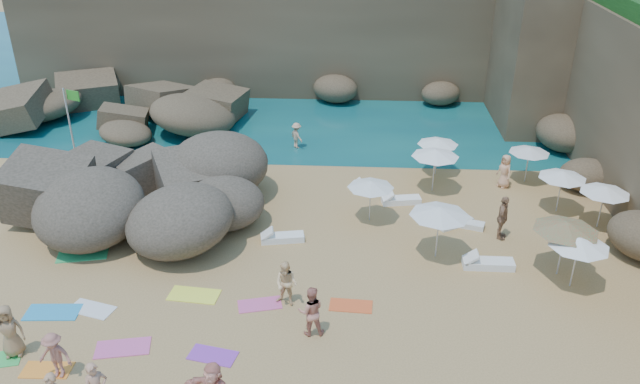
# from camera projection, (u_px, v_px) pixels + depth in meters

# --- Properties ---
(ground) EXTENTS (120.00, 120.00, 0.00)m
(ground) POSITION_uv_depth(u_px,v_px,m) (264.00, 272.00, 23.96)
(ground) COLOR tan
(ground) RESTS_ON ground
(seawater) EXTENTS (120.00, 120.00, 0.00)m
(seawater) POSITION_uv_depth(u_px,v_px,m) (315.00, 64.00, 50.69)
(seawater) COLOR #0C4751
(seawater) RESTS_ON ground
(cliff_back) EXTENTS (44.00, 8.00, 8.00)m
(cliff_back) POSITION_uv_depth(u_px,v_px,m) (338.00, 28.00, 44.33)
(cliff_back) COLOR brown
(cliff_back) RESTS_ON ground
(cliff_corner) EXTENTS (10.00, 12.00, 8.00)m
(cliff_corner) POSITION_uv_depth(u_px,v_px,m) (574.00, 48.00, 39.09)
(cliff_corner) COLOR brown
(cliff_corner) RESTS_ON ground
(rock_promontory) EXTENTS (12.00, 7.00, 2.00)m
(rock_promontory) POSITION_uv_depth(u_px,v_px,m) (124.00, 121.00, 38.80)
(rock_promontory) COLOR brown
(rock_promontory) RESTS_ON ground
(marina_masts) EXTENTS (3.10, 0.10, 6.00)m
(marina_masts) POSITION_uv_depth(u_px,v_px,m) (111.00, 24.00, 50.21)
(marina_masts) COLOR white
(marina_masts) RESTS_ON ground
(rock_outcrop) EXTENTS (10.33, 8.51, 3.67)m
(rock_outcrop) POSITION_uv_depth(u_px,v_px,m) (138.00, 225.00, 27.18)
(rock_outcrop) COLOR brown
(rock_outcrop) RESTS_ON ground
(flag_pole) EXTENTS (0.84, 0.33, 4.43)m
(flag_pole) POSITION_uv_depth(u_px,v_px,m) (72.00, 119.00, 30.93)
(flag_pole) COLOR silver
(flag_pole) RESTS_ON ground
(parasol_0) EXTENTS (2.03, 2.03, 1.92)m
(parasol_0) POSITION_uv_depth(u_px,v_px,m) (371.00, 184.00, 26.82)
(parasol_0) COLOR silver
(parasol_0) RESTS_ON ground
(parasol_1) EXTENTS (2.05, 2.05, 1.94)m
(parasol_1) POSITION_uv_depth(u_px,v_px,m) (438.00, 141.00, 31.13)
(parasol_1) COLOR silver
(parasol_1) RESTS_ON ground
(parasol_2) EXTENTS (1.98, 1.98, 1.87)m
(parasol_2) POSITION_uv_depth(u_px,v_px,m) (530.00, 150.00, 30.32)
(parasol_2) COLOR silver
(parasol_2) RESTS_ON ground
(parasol_3) EXTENTS (2.26, 2.26, 2.14)m
(parasol_3) POSITION_uv_depth(u_px,v_px,m) (435.00, 153.00, 29.34)
(parasol_3) COLOR silver
(parasol_3) RESTS_ON ground
(parasol_4) EXTENTS (2.07, 2.07, 1.96)m
(parasol_4) POSITION_uv_depth(u_px,v_px,m) (605.00, 190.00, 26.28)
(parasol_4) COLOR silver
(parasol_4) RESTS_ON ground
(parasol_5) EXTENTS (2.36, 2.36, 2.23)m
(parasol_5) POSITION_uv_depth(u_px,v_px,m) (440.00, 211.00, 24.06)
(parasol_5) COLOR silver
(parasol_5) RESTS_ON ground
(parasol_6) EXTENTS (2.41, 2.41, 2.28)m
(parasol_6) POSITION_uv_depth(u_px,v_px,m) (566.00, 226.00, 22.91)
(parasol_6) COLOR silver
(parasol_6) RESTS_ON ground
(parasol_7) EXTENTS (2.10, 2.10, 1.99)m
(parasol_7) POSITION_uv_depth(u_px,v_px,m) (563.00, 175.00, 27.54)
(parasol_7) COLOR silver
(parasol_7) RESTS_ON ground
(parasol_8) EXTENTS (2.19, 2.19, 2.07)m
(parasol_8) POSITION_uv_depth(u_px,v_px,m) (579.00, 242.00, 22.30)
(parasol_8) COLOR silver
(parasol_8) RESTS_ON ground
(lounger_0) EXTENTS (1.71, 1.37, 0.26)m
(lounger_0) POSITION_uv_depth(u_px,v_px,m) (455.00, 223.00, 27.12)
(lounger_0) COLOR silver
(lounger_0) RESTS_ON ground
(lounger_1) EXTENTS (1.88, 0.89, 0.28)m
(lounger_1) POSITION_uv_depth(u_px,v_px,m) (401.00, 200.00, 28.99)
(lounger_1) COLOR white
(lounger_1) RESTS_ON ground
(lounger_2) EXTENTS (1.67, 0.90, 0.25)m
(lounger_2) POSITION_uv_depth(u_px,v_px,m) (368.00, 186.00, 30.40)
(lounger_2) COLOR white
(lounger_2) RESTS_ON ground
(lounger_3) EXTENTS (1.87, 0.91, 0.28)m
(lounger_3) POSITION_uv_depth(u_px,v_px,m) (282.00, 238.00, 25.97)
(lounger_3) COLOR white
(lounger_3) RESTS_ON ground
(lounger_4) EXTENTS (1.68, 1.01, 0.25)m
(lounger_4) POSITION_uv_depth(u_px,v_px,m) (465.00, 224.00, 27.06)
(lounger_4) COLOR silver
(lounger_4) RESTS_ON ground
(lounger_5) EXTENTS (1.96, 0.66, 0.31)m
(lounger_5) POSITION_uv_depth(u_px,v_px,m) (488.00, 264.00, 24.20)
(lounger_5) COLOR white
(lounger_5) RESTS_ON ground
(towel_1) EXTENTS (1.86, 1.19, 0.03)m
(towel_1) POSITION_uv_depth(u_px,v_px,m) (123.00, 348.00, 20.08)
(towel_1) COLOR #D75392
(towel_1) RESTS_ON ground
(towel_2) EXTENTS (1.52, 0.79, 0.03)m
(towel_2) POSITION_uv_depth(u_px,v_px,m) (47.00, 370.00, 19.18)
(towel_2) COLOR orange
(towel_2) RESTS_ON ground
(towel_5) EXTENTS (1.75, 1.20, 0.03)m
(towel_5) POSITION_uv_depth(u_px,v_px,m) (92.00, 309.00, 21.89)
(towel_5) COLOR silver
(towel_5) RESTS_ON ground
(towel_6) EXTENTS (1.64, 1.05, 0.03)m
(towel_6) POSITION_uv_depth(u_px,v_px,m) (213.00, 355.00, 19.76)
(towel_6) COLOR purple
(towel_6) RESTS_ON ground
(towel_8) EXTENTS (1.91, 1.05, 0.03)m
(towel_8) POSITION_uv_depth(u_px,v_px,m) (53.00, 312.00, 21.72)
(towel_8) COLOR #2491C2
(towel_8) RESTS_ON ground
(towel_9) EXTENTS (1.68, 1.13, 0.03)m
(towel_9) POSITION_uv_depth(u_px,v_px,m) (260.00, 304.00, 22.12)
(towel_9) COLOR #D5528B
(towel_9) RESTS_ON ground
(towel_10) EXTENTS (1.55, 0.84, 0.03)m
(towel_10) POSITION_uv_depth(u_px,v_px,m) (351.00, 306.00, 22.06)
(towel_10) COLOR #E55324
(towel_10) RESTS_ON ground
(towel_11) EXTENTS (2.13, 1.40, 0.03)m
(towel_11) POSITION_uv_depth(u_px,v_px,m) (83.00, 255.00, 25.04)
(towel_11) COLOR #33B260
(towel_11) RESTS_ON ground
(towel_12) EXTENTS (1.89, 1.08, 0.03)m
(towel_12) POSITION_uv_depth(u_px,v_px,m) (194.00, 295.00, 22.62)
(towel_12) COLOR #FAFF43
(towel_12) RESTS_ON ground
(person_stand_1) EXTENTS (0.97, 0.80, 1.81)m
(person_stand_1) POSITION_uv_depth(u_px,v_px,m) (311.00, 311.00, 20.35)
(person_stand_1) COLOR tan
(person_stand_1) RESTS_ON ground
(person_stand_2) EXTENTS (0.89, 0.99, 1.47)m
(person_stand_2) POSITION_uv_depth(u_px,v_px,m) (297.00, 135.00, 34.67)
(person_stand_2) COLOR tan
(person_stand_2) RESTS_ON ground
(person_stand_3) EXTENTS (0.85, 1.23, 1.93)m
(person_stand_3) POSITION_uv_depth(u_px,v_px,m) (503.00, 218.00, 25.82)
(person_stand_3) COLOR #956A4A
(person_stand_3) RESTS_ON ground
(person_stand_4) EXTENTS (0.80, 0.93, 1.68)m
(person_stand_4) POSITION_uv_depth(u_px,v_px,m) (505.00, 171.00, 30.22)
(person_stand_4) COLOR tan
(person_stand_4) RESTS_ON ground
(person_stand_5) EXTENTS (1.69, 0.81, 1.75)m
(person_stand_5) POSITION_uv_depth(u_px,v_px,m) (170.00, 173.00, 29.96)
(person_stand_5) COLOR #A56052
(person_stand_5) RESTS_ON ground
(person_lie_0) EXTENTS (1.14, 1.65, 0.42)m
(person_lie_0) POSITION_uv_depth(u_px,v_px,m) (59.00, 371.00, 18.85)
(person_lie_0) COLOR #A66353
(person_lie_0) RESTS_ON ground
(person_lie_2) EXTENTS (1.38, 2.00, 0.49)m
(person_lie_2) POSITION_uv_depth(u_px,v_px,m) (14.00, 349.00, 19.71)
(person_lie_2) COLOR #926F49
(person_lie_2) RESTS_ON ground
(person_lie_5) EXTENTS (1.30, 1.86, 0.64)m
(person_lie_5) POSITION_uv_depth(u_px,v_px,m) (287.00, 297.00, 22.01)
(person_lie_5) COLOR #EBBF85
(person_lie_5) RESTS_ON ground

